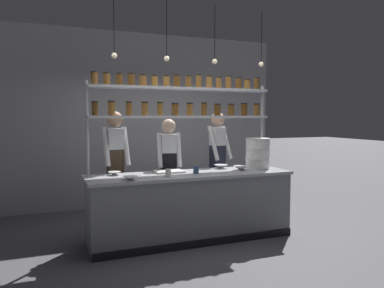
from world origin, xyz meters
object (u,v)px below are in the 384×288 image
chef_right (218,157)px  container_stack (258,153)px  prep_bowl_near_right (131,178)px  serving_cup_by_board (196,170)px  prep_bowl_near_left (241,168)px  chef_center (169,165)px  prep_bowl_center_front (114,173)px  spice_shelf_unit (183,104)px  serving_cup_front (168,173)px  cutting_board (169,172)px  prep_bowl_center_back (221,167)px  chef_left (115,162)px

chef_right → container_stack: bearing=-84.8°
container_stack → prep_bowl_near_right: container_stack is taller
serving_cup_by_board → prep_bowl_near_left: bearing=4.1°
chef_center → container_stack: bearing=-14.9°
prep_bowl_near_left → prep_bowl_center_front: prep_bowl_near_left is taller
spice_shelf_unit → serving_cup_front: 1.13m
prep_bowl_center_front → serving_cup_by_board: size_ratio=1.58×
chef_right → prep_bowl_near_left: chef_right is taller
container_stack → serving_cup_by_board: bearing=-173.1°
cutting_board → prep_bowl_near_right: (-0.64, -0.44, 0.01)m
prep_bowl_near_left → prep_bowl_center_back: bearing=123.7°
chef_left → prep_bowl_center_back: (1.50, -0.40, -0.09)m
chef_left → chef_center: bearing=-7.1°
cutting_board → prep_bowl_near_right: size_ratio=2.21×
chef_center → prep_bowl_near_right: 1.21m
prep_bowl_near_left → prep_bowl_near_right: bearing=-171.3°
serving_cup_front → serving_cup_by_board: 0.48m
chef_right → container_stack: 0.82m
container_stack → prep_bowl_near_left: bearing=-167.0°
prep_bowl_near_right → prep_bowl_near_left: bearing=8.7°
spice_shelf_unit → cutting_board: (-0.26, -0.15, -0.94)m
prep_bowl_near_right → cutting_board: bearing=34.6°
spice_shelf_unit → serving_cup_by_board: size_ratio=25.50×
spice_shelf_unit → serving_cup_by_board: bearing=-83.1°
serving_cup_front → serving_cup_by_board: size_ratio=1.00×
chef_left → prep_bowl_near_left: size_ratio=8.02×
prep_bowl_near_right → chef_center: bearing=49.2°
chef_left → prep_bowl_near_left: (1.69, -0.67, -0.08)m
container_stack → prep_bowl_center_front: size_ratio=2.71×
prep_bowl_center_back → prep_bowl_near_right: 1.58m
chef_center → serving_cup_front: bearing=-97.8°
cutting_board → prep_bowl_near_left: (1.04, -0.18, 0.02)m
prep_bowl_center_back → prep_bowl_near_right: (-1.49, -0.54, -0.00)m
chef_left → chef_right: (1.71, 0.15, -0.00)m
chef_center → cutting_board: 0.50m
container_stack → prep_bowl_near_right: bearing=-170.6°
spice_shelf_unit → serving_cup_front: size_ratio=25.59×
container_stack → serving_cup_by_board: size_ratio=4.28×
container_stack → serving_cup_front: size_ratio=4.29×
chef_right → chef_center: bearing=174.0°
prep_bowl_near_left → serving_cup_by_board: serving_cup_by_board is taller
prep_bowl_near_left → prep_bowl_center_back: (-0.19, 0.28, -0.00)m
prep_bowl_near_left → prep_bowl_center_front: bearing=172.9°
chef_left → chef_right: size_ratio=1.00×
chef_left → cutting_board: bearing=-42.7°
chef_center → container_stack: chef_center is taller
chef_center → prep_bowl_center_back: 0.79m
chef_left → chef_right: chef_left is taller
prep_bowl_near_left → spice_shelf_unit: bearing=156.6°
chef_left → chef_right: bearing=-0.7°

